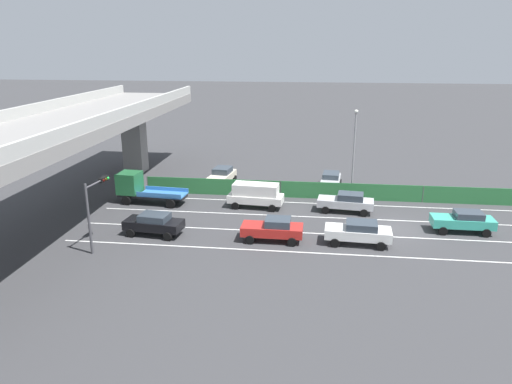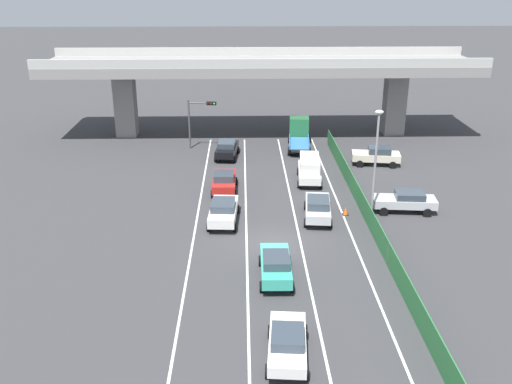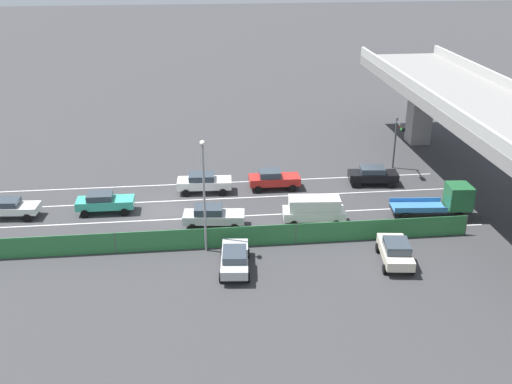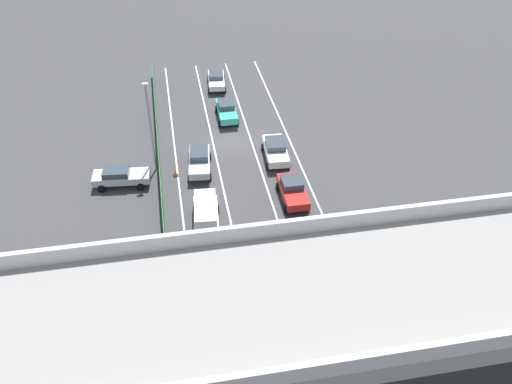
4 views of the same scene
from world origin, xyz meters
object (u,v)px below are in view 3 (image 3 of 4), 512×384
(car_sedan_silver, at_px, (213,216))
(parked_wagon_silver, at_px, (235,258))
(car_hatchback_white, at_px, (10,207))
(car_sedan_red, at_px, (273,179))
(car_sedan_black, at_px, (373,175))
(car_sedan_white, at_px, (204,182))
(street_lamp, at_px, (204,187))
(parked_sedan_cream, at_px, (396,251))
(car_taxi_teal, at_px, (104,202))
(flatbed_truck_blue, at_px, (447,201))
(car_van_white, at_px, (314,209))
(traffic_light, at_px, (398,136))
(traffic_cone, at_px, (223,235))

(car_sedan_silver, bearing_deg, parked_wagon_silver, 9.82)
(car_hatchback_white, xyz_separation_m, car_sedan_red, (-3.51, 21.39, 0.07))
(car_sedan_black, relative_size, car_sedan_white, 0.95)
(car_sedan_black, bearing_deg, car_sedan_white, -89.66)
(street_lamp, bearing_deg, parked_sedan_cream, 75.81)
(car_hatchback_white, xyz_separation_m, car_sedan_silver, (3.40, 15.78, 0.07))
(car_taxi_teal, distance_m, parked_sedan_cream, 23.09)
(car_hatchback_white, height_order, car_sedan_silver, car_sedan_silver)
(car_sedan_white, distance_m, street_lamp, 11.26)
(car_sedan_black, bearing_deg, car_sedan_silver, -64.66)
(parked_sedan_cream, distance_m, street_lamp, 13.70)
(parked_sedan_cream, bearing_deg, car_sedan_silver, -120.01)
(car_hatchback_white, relative_size, flatbed_truck_blue, 0.72)
(flatbed_truck_blue, distance_m, parked_wagon_silver, 18.28)
(car_hatchback_white, height_order, parked_sedan_cream, parked_sedan_cream)
(parked_wagon_silver, relative_size, street_lamp, 0.59)
(car_sedan_red, distance_m, street_lamp, 12.98)
(car_hatchback_white, relative_size, car_van_white, 0.92)
(traffic_light, bearing_deg, car_van_white, -44.33)
(traffic_cone, bearing_deg, car_taxi_teal, -121.81)
(car_taxi_teal, xyz_separation_m, street_lamp, (7.28, 7.85, 3.97))
(car_sedan_silver, bearing_deg, traffic_cone, 17.27)
(car_sedan_black, bearing_deg, car_taxi_teal, -81.71)
(car_sedan_black, height_order, flatbed_truck_blue, flatbed_truck_blue)
(street_lamp, bearing_deg, car_van_white, 112.45)
(car_sedan_silver, bearing_deg, car_taxi_teal, -112.55)
(car_hatchback_white, height_order, car_taxi_teal, car_taxi_teal)
(car_sedan_black, height_order, traffic_cone, car_sedan_black)
(parked_wagon_silver, bearing_deg, car_taxi_teal, -136.60)
(car_van_white, distance_m, car_taxi_teal, 16.73)
(parked_sedan_cream, bearing_deg, parked_wagon_silver, -91.51)
(car_taxi_teal, bearing_deg, car_sedan_white, 112.09)
(car_taxi_teal, xyz_separation_m, car_sedan_white, (-3.27, 8.05, 0.02))
(parked_wagon_silver, relative_size, traffic_cone, 7.58)
(parked_sedan_cream, bearing_deg, car_taxi_teal, -117.04)
(street_lamp, bearing_deg, traffic_light, 126.51)
(parked_wagon_silver, xyz_separation_m, traffic_cone, (-4.52, -0.48, -0.59))
(car_sedan_white, bearing_deg, traffic_light, 99.21)
(car_van_white, bearing_deg, car_sedan_red, -163.16)
(car_van_white, height_order, traffic_light, traffic_light)
(car_sedan_red, bearing_deg, traffic_cone, -28.61)
(car_sedan_red, distance_m, parked_wagon_silver, 14.30)
(parked_wagon_silver, xyz_separation_m, parked_sedan_cream, (0.29, 10.91, 0.05))
(car_sedan_white, bearing_deg, street_lamp, -1.12)
(traffic_light, bearing_deg, traffic_cone, -54.85)
(car_hatchback_white, relative_size, car_taxi_teal, 0.99)
(car_hatchback_white, height_order, parked_wagon_silver, parked_wagon_silver)
(car_hatchback_white, relative_size, traffic_cone, 7.11)
(car_hatchback_white, xyz_separation_m, traffic_light, (-6.32, 33.31, 2.66))
(car_hatchback_white, relative_size, street_lamp, 0.55)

